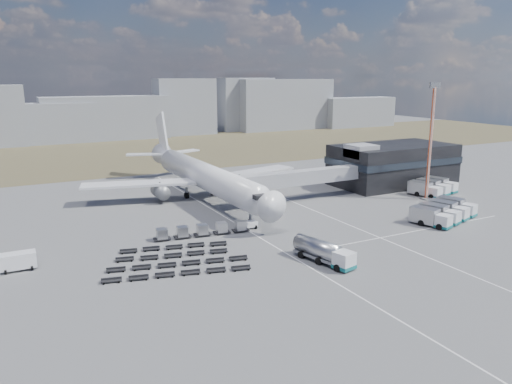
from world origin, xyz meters
name	(u,v)px	position (x,y,z in m)	size (l,w,h in m)	color
ground	(275,239)	(0.00, 0.00, 0.00)	(420.00, 420.00, 0.00)	#565659
grass_strip	(122,152)	(0.00, 110.00, 0.01)	(420.00, 90.00, 0.01)	#4A432C
lane_markings	(313,226)	(9.77, 3.00, 0.01)	(47.12, 110.00, 0.01)	silver
terminal	(392,164)	(47.77, 23.96, 5.25)	(30.40, 16.40, 11.00)	black
jet_bridge	(292,179)	(15.90, 20.42, 5.05)	(30.30, 3.80, 7.05)	#939399
airliner	(202,175)	(0.00, 32.38, 5.29)	(51.59, 64.53, 17.62)	white
skyline	(145,114)	(20.15, 150.34, 10.37)	(312.45, 24.50, 25.80)	gray
fuel_tanker	(324,252)	(0.80, -12.94, 1.66)	(4.82, 10.56, 3.31)	white
pushback_tug	(249,225)	(-1.33, 6.96, 0.67)	(2.88, 1.62, 1.34)	white
utility_van	(18,262)	(-38.88, 4.67, 1.26)	(4.79, 2.17, 2.52)	white
catering_truck	(241,181)	(13.20, 39.82, 1.31)	(2.32, 5.60, 2.56)	white
service_trucks_near	(444,212)	(33.91, -5.25, 1.63)	(15.05, 11.05, 2.99)	white
service_trucks_far	(433,187)	(48.64, 11.24, 1.63)	(11.44, 9.70, 3.01)	white
uld_row	(202,230)	(-10.26, 6.92, 1.09)	(16.66, 3.79, 1.82)	black
baggage_dollies	(174,260)	(-18.44, -2.51, 0.32)	(21.72, 16.54, 0.63)	black
floodlight_mast	(430,142)	(43.40, 8.18, 12.70)	(2.42, 1.96, 25.35)	#D54A22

